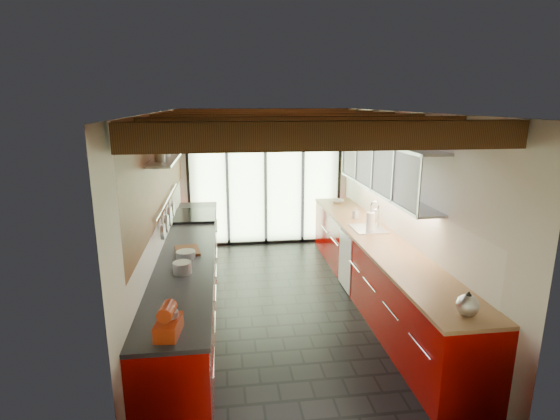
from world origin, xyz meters
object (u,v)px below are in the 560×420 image
object	(u,v)px
bowl	(338,201)
kettle	(468,304)
stand_mixer	(168,322)
soap_bottle	(356,213)
paper_towel	(370,222)

from	to	relation	value
bowl	kettle	bearing A→B (deg)	-90.00
stand_mixer	kettle	bearing A→B (deg)	-0.17
soap_bottle	bowl	distance (m)	1.11
stand_mixer	kettle	xyz separation A→B (m)	(2.54, -0.01, -0.01)
kettle	soap_bottle	xyz separation A→B (m)	(0.00, 3.26, -0.02)
stand_mixer	bowl	world-z (taller)	stand_mixer
stand_mixer	soap_bottle	distance (m)	4.13
paper_towel	bowl	xyz separation A→B (m)	(0.00, 1.81, -0.11)
kettle	paper_towel	size ratio (longest dim) A/B	0.85
bowl	soap_bottle	bearing A→B (deg)	-90.00
kettle	stand_mixer	bearing A→B (deg)	179.83
stand_mixer	soap_bottle	bearing A→B (deg)	52.02
stand_mixer	bowl	xyz separation A→B (m)	(2.54, 4.36, -0.08)
kettle	paper_towel	world-z (taller)	paper_towel
stand_mixer	paper_towel	bearing A→B (deg)	45.10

